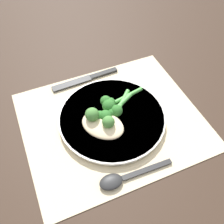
{
  "coord_description": "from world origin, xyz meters",
  "views": [
    {
      "loc": [
        -0.15,
        -0.35,
        0.5
      ],
      "look_at": [
        0.0,
        0.0,
        0.03
      ],
      "focal_mm": 42.0,
      "sensor_mm": 36.0,
      "label": 1
    }
  ],
  "objects_px": {
    "plate": "(112,118)",
    "broccoli_stalk_right": "(106,116)",
    "knife": "(86,79)",
    "spoon": "(119,179)",
    "chicken_fillet": "(103,125)",
    "broccoli_stalk_rear": "(111,103)",
    "broccoli_stalk_left": "(116,109)"
  },
  "relations": [
    {
      "from": "plate",
      "to": "chicken_fillet",
      "type": "distance_m",
      "value": 0.04
    },
    {
      "from": "spoon",
      "to": "plate",
      "type": "bearing_deg",
      "value": -15.8
    },
    {
      "from": "knife",
      "to": "spoon",
      "type": "bearing_deg",
      "value": 170.53
    },
    {
      "from": "broccoli_stalk_rear",
      "to": "spoon",
      "type": "distance_m",
      "value": 0.19
    },
    {
      "from": "plate",
      "to": "broccoli_stalk_rear",
      "type": "height_order",
      "value": "broccoli_stalk_rear"
    },
    {
      "from": "plate",
      "to": "broccoli_stalk_left",
      "type": "relative_size",
      "value": 3.01
    },
    {
      "from": "chicken_fillet",
      "to": "knife",
      "type": "bearing_deg",
      "value": 82.74
    },
    {
      "from": "broccoli_stalk_rear",
      "to": "knife",
      "type": "xyz_separation_m",
      "value": [
        -0.02,
        0.13,
        -0.02
      ]
    },
    {
      "from": "broccoli_stalk_rear",
      "to": "spoon",
      "type": "xyz_separation_m",
      "value": [
        -0.06,
        -0.18,
        -0.02
      ]
    },
    {
      "from": "knife",
      "to": "broccoli_stalk_rear",
      "type": "bearing_deg",
      "value": -173.79
    },
    {
      "from": "chicken_fillet",
      "to": "broccoli_stalk_left",
      "type": "distance_m",
      "value": 0.05
    },
    {
      "from": "plate",
      "to": "chicken_fillet",
      "type": "bearing_deg",
      "value": -145.14
    },
    {
      "from": "broccoli_stalk_left",
      "to": "knife",
      "type": "height_order",
      "value": "broccoli_stalk_left"
    },
    {
      "from": "plate",
      "to": "broccoli_stalk_rear",
      "type": "xyz_separation_m",
      "value": [
        0.01,
        0.03,
        0.02
      ]
    },
    {
      "from": "knife",
      "to": "chicken_fillet",
      "type": "bearing_deg",
      "value": 170.45
    },
    {
      "from": "plate",
      "to": "broccoli_stalk_left",
      "type": "distance_m",
      "value": 0.02
    },
    {
      "from": "broccoli_stalk_right",
      "to": "broccoli_stalk_left",
      "type": "height_order",
      "value": "broccoli_stalk_right"
    },
    {
      "from": "broccoli_stalk_left",
      "to": "knife",
      "type": "xyz_separation_m",
      "value": [
        -0.02,
        0.15,
        -0.02
      ]
    },
    {
      "from": "broccoli_stalk_right",
      "to": "spoon",
      "type": "distance_m",
      "value": 0.15
    },
    {
      "from": "broccoli_stalk_right",
      "to": "spoon",
      "type": "bearing_deg",
      "value": 139.39
    },
    {
      "from": "broccoli_stalk_left",
      "to": "spoon",
      "type": "height_order",
      "value": "broccoli_stalk_left"
    },
    {
      "from": "broccoli_stalk_rear",
      "to": "spoon",
      "type": "bearing_deg",
      "value": 150.91
    },
    {
      "from": "chicken_fillet",
      "to": "broccoli_stalk_rear",
      "type": "relative_size",
      "value": 1.05
    },
    {
      "from": "broccoli_stalk_left",
      "to": "chicken_fillet",
      "type": "bearing_deg",
      "value": 77.04
    },
    {
      "from": "plate",
      "to": "broccoli_stalk_right",
      "type": "xyz_separation_m",
      "value": [
        -0.02,
        -0.0,
        0.02
      ]
    },
    {
      "from": "broccoli_stalk_right",
      "to": "broccoli_stalk_rear",
      "type": "height_order",
      "value": "broccoli_stalk_rear"
    },
    {
      "from": "plate",
      "to": "broccoli_stalk_left",
      "type": "height_order",
      "value": "broccoli_stalk_left"
    },
    {
      "from": "knife",
      "to": "broccoli_stalk_left",
      "type": "bearing_deg",
      "value": -173.68
    },
    {
      "from": "chicken_fillet",
      "to": "knife",
      "type": "relative_size",
      "value": 0.66
    },
    {
      "from": "chicken_fillet",
      "to": "knife",
      "type": "xyz_separation_m",
      "value": [
        0.02,
        0.18,
        -0.02
      ]
    },
    {
      "from": "chicken_fillet",
      "to": "spoon",
      "type": "height_order",
      "value": "chicken_fillet"
    },
    {
      "from": "plate",
      "to": "knife",
      "type": "relative_size",
      "value": 1.35
    }
  ]
}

